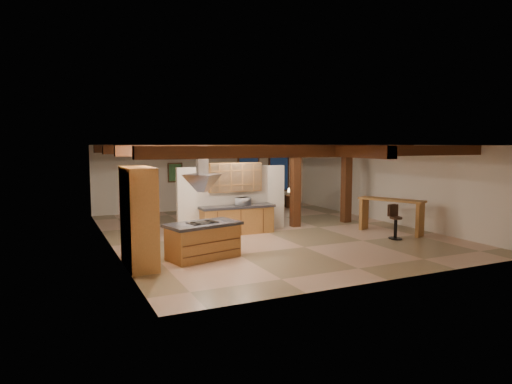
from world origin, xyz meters
TOP-DOWN VIEW (x-y plane):
  - ground at (0.00, 0.00)m, footprint 12.00×12.00m
  - room_walls at (0.00, 0.00)m, footprint 12.00×12.00m
  - ceiling_beams at (0.00, 0.00)m, footprint 10.00×12.00m
  - timber_posts at (2.50, 0.50)m, footprint 2.50×0.30m
  - partition_wall at (-1.00, 0.50)m, footprint 3.80×0.18m
  - pantry_cabinet at (-4.67, -2.60)m, footprint 0.67×1.60m
  - back_counter at (-1.00, 0.11)m, footprint 2.50×0.66m
  - upper_display_cabinet at (-1.00, 0.31)m, footprint 1.80×0.36m
  - range_hood at (-3.03, -2.46)m, footprint 1.10×1.10m
  - back_windows at (2.80, 5.93)m, footprint 2.70×0.07m
  - framed_art at (-1.50, 5.94)m, footprint 0.65×0.05m
  - recessed_cans at (-2.53, -1.93)m, footprint 3.16×2.46m
  - kitchen_island at (-3.03, -2.46)m, footprint 2.07×1.41m
  - dining_table at (-0.64, 2.77)m, footprint 2.16×1.73m
  - sofa at (2.02, 5.30)m, footprint 2.37×1.42m
  - microwave at (-0.79, 0.11)m, footprint 0.53×0.44m
  - bar_counter at (3.68, -1.87)m, footprint 1.40×2.20m
  - side_table at (3.68, 4.91)m, footprint 0.56×0.56m
  - table_lamp at (3.68, 4.91)m, footprint 0.28×0.28m
  - bar_stool_a at (3.15, -2.62)m, footprint 0.37×0.38m
  - bar_stool_b at (3.13, -2.71)m, footprint 0.37×0.38m
  - dining_chairs at (-0.64, 2.77)m, footprint 1.72×1.72m

SIDE VIEW (x-z plane):
  - ground at x=0.00m, z-range 0.00..0.00m
  - side_table at x=3.68m, z-range 0.00..0.56m
  - sofa at x=2.02m, z-range 0.00..0.65m
  - dining_table at x=-0.64m, z-range 0.00..0.67m
  - kitchen_island at x=-3.03m, z-range 0.00..0.94m
  - back_counter at x=-1.00m, z-range 0.01..0.95m
  - bar_stool_b at x=3.13m, z-range 0.01..1.07m
  - bar_stool_a at x=3.15m, z-range 0.01..1.07m
  - dining_chairs at x=-0.64m, z-range 0.01..1.12m
  - bar_counter at x=3.68m, z-range 0.20..1.34m
  - table_lamp at x=3.68m, z-range 0.63..0.96m
  - microwave at x=-0.79m, z-range 0.94..1.19m
  - partition_wall at x=-1.00m, z-range 0.00..2.20m
  - pantry_cabinet at x=-4.67m, z-range 0.00..2.40m
  - back_windows at x=2.80m, z-range 0.65..2.35m
  - framed_art at x=-1.50m, z-range 1.27..2.12m
  - timber_posts at x=2.50m, z-range 0.31..3.21m
  - room_walls at x=0.00m, z-range -4.22..7.78m
  - range_hood at x=-3.03m, z-range 1.08..2.48m
  - upper_display_cabinet at x=-1.00m, z-range 1.37..2.33m
  - ceiling_beams at x=0.00m, z-range 2.62..2.90m
  - recessed_cans at x=-2.53m, z-range 2.85..2.89m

